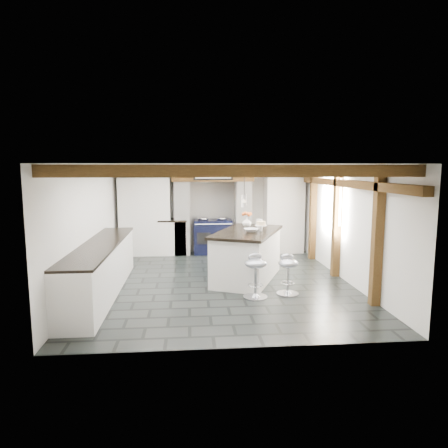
{
  "coord_description": "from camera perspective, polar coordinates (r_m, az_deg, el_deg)",
  "views": [
    {
      "loc": [
        -0.61,
        -7.72,
        2.25
      ],
      "look_at": [
        0.1,
        0.4,
        1.1
      ],
      "focal_mm": 32.0,
      "sensor_mm": 36.0,
      "label": 1
    }
  ],
  "objects": [
    {
      "name": "bar_stool_far",
      "position": [
        6.97,
        4.5,
        -6.64
      ],
      "size": [
        0.5,
        0.5,
        0.79
      ],
      "rotation": [
        0.0,
        0.0,
        0.38
      ],
      "color": "silver",
      "rests_on": "ground"
    },
    {
      "name": "ground",
      "position": [
        8.06,
        -0.47,
        -8.17
      ],
      "size": [
        6.0,
        6.0,
        0.0
      ],
      "primitive_type": "plane",
      "color": "black",
      "rests_on": "ground"
    },
    {
      "name": "room_shell",
      "position": [
        9.21,
        -4.95,
        0.61
      ],
      "size": [
        6.0,
        6.03,
        6.0
      ],
      "color": "silver",
      "rests_on": "ground"
    },
    {
      "name": "bar_stool_near",
      "position": [
        7.22,
        9.11,
        -6.47
      ],
      "size": [
        0.41,
        0.41,
        0.73
      ],
      "rotation": [
        0.0,
        0.0,
        0.16
      ],
      "color": "silver",
      "rests_on": "ground"
    },
    {
      "name": "range_cooker",
      "position": [
        10.56,
        -1.62,
        -1.7
      ],
      "size": [
        1.0,
        0.63,
        0.99
      ],
      "color": "black",
      "rests_on": "ground"
    },
    {
      "name": "kitchen_island",
      "position": [
        8.11,
        3.33,
        -4.37
      ],
      "size": [
        1.77,
        2.27,
        1.33
      ],
      "rotation": [
        0.0,
        0.0,
        -0.41
      ],
      "color": "white",
      "rests_on": "ground"
    }
  ]
}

